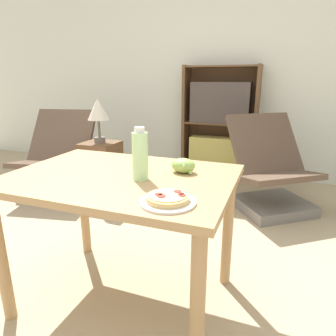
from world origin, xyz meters
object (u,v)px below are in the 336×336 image
pizza_on_plate (168,199)px  grape_bunch (183,166)px  bookshelf (219,128)px  side_table (102,170)px  lounge_chair_far (271,180)px  table_lamp (98,111)px  lounge_chair_near (57,168)px  drink_bottle (140,155)px

pizza_on_plate → grape_bunch: (-0.06, 0.40, 0.02)m
pizza_on_plate → bookshelf: size_ratio=0.16×
grape_bunch → side_table: size_ratio=0.21×
side_table → lounge_chair_far: bearing=10.6°
side_table → table_lamp: bearing=0.0°
lounge_chair_near → side_table: lounge_chair_near is taller
drink_bottle → lounge_chair_far: drink_bottle is taller
table_lamp → grape_bunch: bearing=-42.4°
lounge_chair_near → bookshelf: bearing=27.3°
pizza_on_plate → lounge_chair_far: bearing=79.1°
lounge_chair_near → lounge_chair_far: same height
grape_bunch → bookshelf: size_ratio=0.09×
pizza_on_plate → grape_bunch: size_ratio=1.78×
lounge_chair_near → grape_bunch: bearing=-42.9°
bookshelf → lounge_chair_far: bearing=-50.9°
grape_bunch → table_lamp: bearing=137.6°
pizza_on_plate → lounge_chair_near: size_ratio=0.25×
grape_bunch → drink_bottle: bearing=-132.0°
bookshelf → table_lamp: bookshelf is taller
pizza_on_plate → grape_bunch: bearing=99.2°
drink_bottle → table_lamp: bearing=129.7°
grape_bunch → drink_bottle: size_ratio=0.50×
drink_bottle → lounge_chair_near: drink_bottle is taller
drink_bottle → bookshelf: bearing=92.3°
grape_bunch → bookshelf: bookshelf is taller
lounge_chair_near → bookshelf: size_ratio=0.64×
pizza_on_plate → table_lamp: bearing=130.5°
grape_bunch → bookshelf: 2.29m
drink_bottle → lounge_chair_far: (0.58, 1.62, -0.57)m
lounge_chair_near → side_table: size_ratio=1.49×
table_lamp → drink_bottle: bearing=-50.3°
lounge_chair_far → side_table: lounge_chair_far is taller
lounge_chair_near → lounge_chair_far: bearing=-1.7°
grape_bunch → lounge_chair_near: lounge_chair_near is taller
pizza_on_plate → lounge_chair_far: 1.93m
bookshelf → side_table: bookshelf is taller
drink_bottle → pizza_on_plate: bearing=-45.4°
lounge_chair_far → bookshelf: bookshelf is taller
grape_bunch → lounge_chair_far: (0.42, 1.44, -0.49)m
drink_bottle → table_lamp: 1.70m
drink_bottle → lounge_chair_far: size_ratio=0.25×
drink_bottle → lounge_chair_near: size_ratio=0.29×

